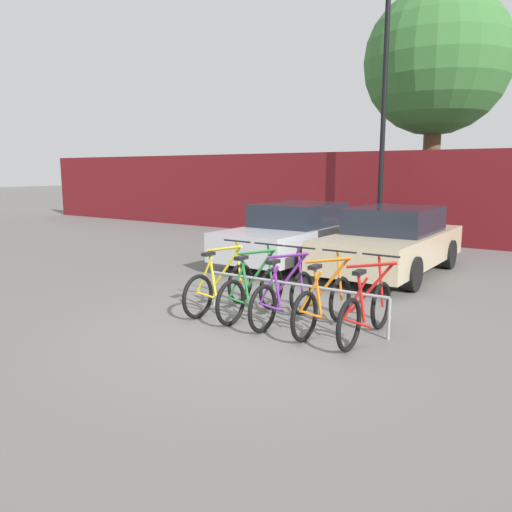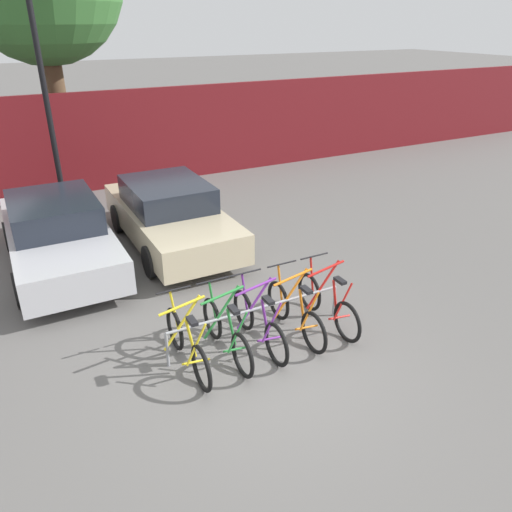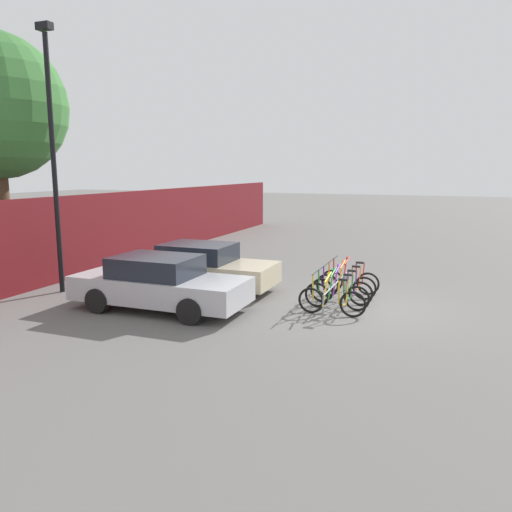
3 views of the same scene
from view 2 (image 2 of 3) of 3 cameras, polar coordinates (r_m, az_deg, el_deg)
The scene contains 11 objects.
ground_plane at distance 7.36m, azimuth 1.48°, elevation -12.43°, with size 120.00×120.00×0.00m, color #605E5B.
hoarding_wall at distance 15.16m, azimuth -16.64°, elevation 12.49°, with size 36.00×0.16×2.74m, color maroon.
bike_rack at distance 7.64m, azimuth 0.16°, elevation -6.50°, with size 2.94×0.04×0.57m.
bicycle_yellow at distance 7.19m, azimuth -7.88°, elevation -10.01°, with size 0.68×1.71×1.05m.
bicycle_green at distance 7.36m, azimuth -3.41°, elevation -8.80°, with size 0.68×1.71×1.05m.
bicycle_purple at distance 7.56m, azimuth 0.35°, elevation -7.74°, with size 0.68×1.71×1.05m.
bicycle_orange at distance 7.83m, azimuth 4.50°, elevation -6.52°, with size 0.68×1.71×1.05m.
bicycle_red at distance 8.13m, azimuth 8.17°, elevation -5.41°, with size 0.68×1.71×1.05m.
car_silver at distance 10.57m, azimuth -21.71°, elevation 2.38°, with size 1.91×4.53×1.40m.
car_beige at distance 10.98m, azimuth -9.83°, elevation 4.72°, with size 1.91×4.44×1.40m.
lamp_post at distance 13.62m, azimuth -23.90°, elevation 21.85°, with size 0.24×0.44×7.50m.
Camera 2 is at (-2.86, -5.04, 4.53)m, focal length 35.00 mm.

